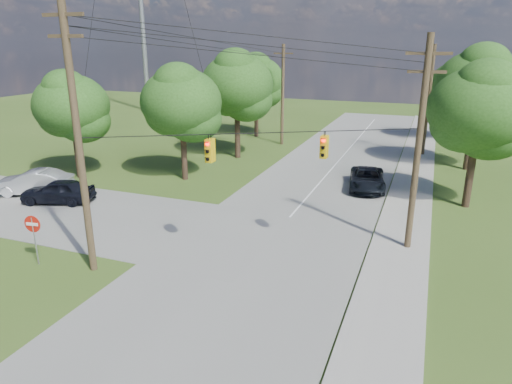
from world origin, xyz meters
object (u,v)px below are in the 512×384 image
at_px(pole_north_w, 283,94).
at_px(car_cross_dark, 58,191).
at_px(pole_north_e, 429,100).
at_px(car_cross_silver, 33,182).
at_px(car_main_north, 367,179).
at_px(do_not_enter_sign, 33,229).
at_px(pole_sw, 78,137).
at_px(pole_ne, 419,144).

height_order(pole_north_w, car_cross_dark, pole_north_w).
relative_size(pole_north_e, pole_north_w, 1.00).
height_order(car_cross_dark, car_cross_silver, car_cross_silver).
relative_size(pole_north_w, car_main_north, 1.91).
height_order(car_cross_silver, do_not_enter_sign, do_not_enter_sign).
height_order(pole_sw, car_cross_silver, pole_sw).
bearing_deg(car_cross_silver, car_cross_dark, 51.56).
height_order(pole_north_e, car_cross_dark, pole_north_e).
bearing_deg(do_not_enter_sign, car_main_north, 44.53).
relative_size(pole_north_e, do_not_enter_sign, 4.04).
xyz_separation_m(car_cross_silver, do_not_enter_sign, (8.50, -8.03, 0.91)).
distance_m(pole_ne, pole_north_w, 26.03).
distance_m(pole_north_w, car_main_north, 16.91).
bearing_deg(pole_north_e, car_cross_silver, -138.24).
relative_size(pole_ne, pole_north_w, 1.05).
relative_size(pole_ne, car_cross_silver, 2.03).
bearing_deg(car_cross_dark, car_cross_silver, -122.70).
height_order(pole_sw, do_not_enter_sign, pole_sw).
bearing_deg(car_cross_silver, pole_north_w, 130.39).
bearing_deg(do_not_enter_sign, pole_ne, 17.27).
bearing_deg(car_cross_dark, car_main_north, 101.64).
distance_m(pole_ne, car_cross_dark, 22.39).
height_order(pole_sw, pole_ne, pole_sw).
bearing_deg(car_cross_dark, do_not_enter_sign, 19.99).
bearing_deg(pole_north_w, pole_north_e, 0.00).
distance_m(pole_sw, pole_north_e, 32.55).
distance_m(car_cross_silver, do_not_enter_sign, 11.73).
bearing_deg(do_not_enter_sign, pole_north_w, 76.15).
distance_m(car_cross_dark, car_cross_silver, 3.00).
height_order(car_cross_silver, car_main_north, car_cross_silver).
height_order(car_main_north, do_not_enter_sign, do_not_enter_sign).
bearing_deg(do_not_enter_sign, car_cross_dark, 118.35).
xyz_separation_m(pole_north_e, do_not_enter_sign, (-16.28, -30.15, -3.33)).
xyz_separation_m(pole_north_e, car_main_north, (-3.40, -12.51, -4.37)).
height_order(pole_north_e, car_main_north, pole_north_e).
xyz_separation_m(pole_ne, pole_north_w, (-13.90, 22.00, -0.34)).
bearing_deg(pole_ne, car_cross_dark, -177.65).
height_order(pole_sw, pole_north_e, pole_sw).
bearing_deg(car_cross_silver, car_main_north, 90.77).
relative_size(car_cross_dark, car_main_north, 0.89).
height_order(pole_ne, car_cross_silver, pole_ne).
distance_m(pole_ne, pole_north_e, 22.00).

